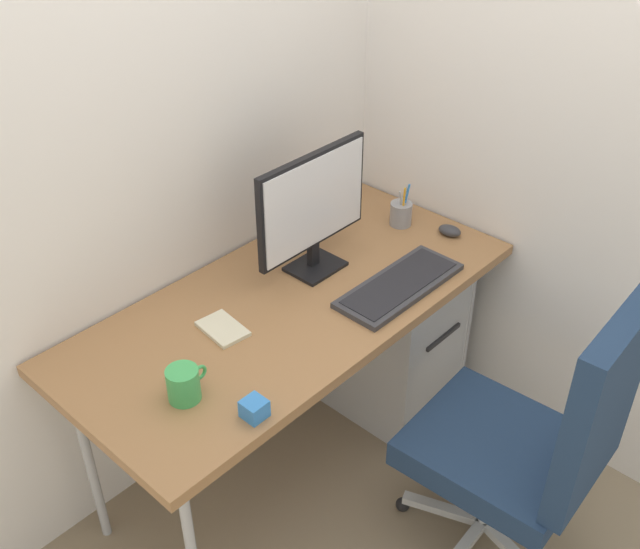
{
  "coord_description": "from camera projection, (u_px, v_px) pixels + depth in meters",
  "views": [
    {
      "loc": [
        -1.35,
        -1.36,
        2.16
      ],
      "look_at": [
        0.05,
        -0.07,
        0.85
      ],
      "focal_mm": 42.06,
      "sensor_mm": 36.0,
      "label": 1
    }
  ],
  "objects": [
    {
      "name": "keyboard",
      "position": [
        400.0,
        285.0,
        2.42
      ],
      "size": [
        0.47,
        0.18,
        0.02
      ],
      "color": "#333338",
      "rests_on": "desk"
    },
    {
      "name": "desk_clamp_accessory",
      "position": [
        254.0,
        409.0,
        1.94
      ],
      "size": [
        0.06,
        0.06,
        0.05
      ],
      "primitive_type": "cube",
      "color": "#337FD8",
      "rests_on": "desk"
    },
    {
      "name": "notebook",
      "position": [
        223.0,
        329.0,
        2.24
      ],
      "size": [
        0.12,
        0.16,
        0.01
      ],
      "primitive_type": "cube",
      "rotation": [
        0.0,
        0.0,
        -0.11
      ],
      "color": "beige",
      "rests_on": "desk"
    },
    {
      "name": "wall_back",
      "position": [
        197.0,
        71.0,
        2.22
      ],
      "size": [
        2.67,
        0.04,
        2.8
      ],
      "primitive_type": "cube",
      "color": "white",
      "rests_on": "ground_plane"
    },
    {
      "name": "monitor",
      "position": [
        313.0,
        206.0,
        2.39
      ],
      "size": [
        0.47,
        0.14,
        0.42
      ],
      "color": "black",
      "rests_on": "desk"
    },
    {
      "name": "coffee_mug",
      "position": [
        184.0,
        384.0,
        1.98
      ],
      "size": [
        0.12,
        0.09,
        0.1
      ],
      "color": "#3FAD59",
      "rests_on": "desk"
    },
    {
      "name": "mouse",
      "position": [
        450.0,
        231.0,
        2.68
      ],
      "size": [
        0.07,
        0.09,
        0.04
      ],
      "primitive_type": "ellipsoid",
      "rotation": [
        0.0,
        0.0,
        0.19
      ],
      "color": "#333338",
      "rests_on": "desk"
    },
    {
      "name": "pen_holder",
      "position": [
        401.0,
        213.0,
        2.73
      ],
      "size": [
        0.08,
        0.08,
        0.16
      ],
      "color": "gray",
      "rests_on": "desk"
    },
    {
      "name": "filing_cabinet",
      "position": [
        389.0,
        336.0,
        2.9
      ],
      "size": [
        0.4,
        0.48,
        0.64
      ],
      "color": "#B2B5BA",
      "rests_on": "ground_plane"
    },
    {
      "name": "wall_side_right",
      "position": [
        497.0,
        49.0,
        2.39
      ],
      "size": [
        0.04,
        1.85,
        2.8
      ],
      "primitive_type": "cube",
      "color": "white",
      "rests_on": "ground_plane"
    },
    {
      "name": "ground_plane",
      "position": [
        297.0,
        460.0,
        2.8
      ],
      "size": [
        8.0,
        8.0,
        0.0
      ],
      "primitive_type": "plane",
      "color": "gray"
    },
    {
      "name": "office_chair",
      "position": [
        535.0,
        440.0,
        2.18
      ],
      "size": [
        0.56,
        0.58,
        1.04
      ],
      "color": "black",
      "rests_on": "ground_plane"
    },
    {
      "name": "desk",
      "position": [
        293.0,
        310.0,
        2.4
      ],
      "size": [
        1.52,
        0.7,
        0.75
      ],
      "color": "#996B42",
      "rests_on": "ground_plane"
    }
  ]
}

